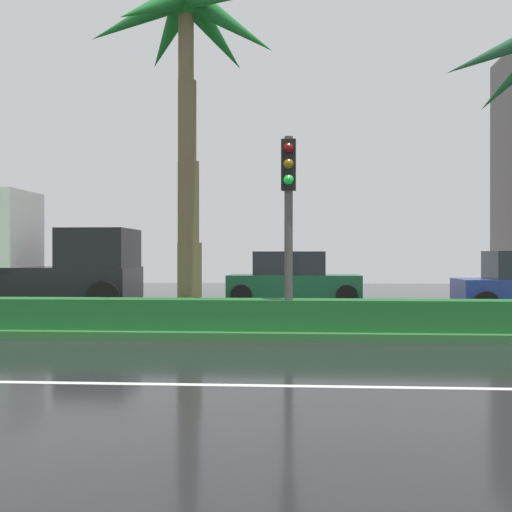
{
  "coord_description": "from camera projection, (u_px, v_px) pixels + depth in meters",
  "views": [
    {
      "loc": [
        2.44,
        -5.9,
        1.63
      ],
      "look_at": [
        1.39,
        9.54,
        1.59
      ],
      "focal_mm": 44.86,
      "sensor_mm": 36.0,
      "label": 1
    }
  ],
  "objects": [
    {
      "name": "median_strip",
      "position": [
        188.0,
        325.0,
        14.04
      ],
      "size": [
        85.5,
        4.0,
        0.15
      ],
      "primitive_type": "cube",
      "color": "#2D6B33",
      "rests_on": "ground_plane"
    },
    {
      "name": "car_in_traffic_leading",
      "position": [
        292.0,
        279.0,
        20.89
      ],
      "size": [
        4.3,
        2.02,
        1.72
      ],
      "color": "#195133",
      "rests_on": "ground_plane"
    },
    {
      "name": "traffic_signal_median_right",
      "position": [
        289.0,
        197.0,
        12.23
      ],
      "size": [
        0.28,
        0.43,
        3.74
      ],
      "color": "#4C4C47",
      "rests_on": "median_strip"
    },
    {
      "name": "median_hedge",
      "position": [
        176.0,
        314.0,
        12.64
      ],
      "size": [
        76.5,
        0.7,
        0.6
      ],
      "color": "#1E6028",
      "rests_on": "median_strip"
    },
    {
      "name": "box_truck_lead",
      "position": [
        22.0,
        257.0,
        18.5
      ],
      "size": [
        6.4,
        2.64,
        3.46
      ],
      "color": "black",
      "rests_on": "ground_plane"
    },
    {
      "name": "near_lane_divider_stripe",
      "position": [
        106.0,
        383.0,
        8.05
      ],
      "size": [
        81.0,
        0.14,
        0.01
      ],
      "primitive_type": "cube",
      "color": "white",
      "rests_on": "ground_plane"
    },
    {
      "name": "ground_plane",
      "position": [
        196.0,
        326.0,
        15.04
      ],
      "size": [
        90.0,
        42.0,
        0.1
      ],
      "primitive_type": "cube",
      "color": "black"
    },
    {
      "name": "palm_tree_centre_left",
      "position": [
        186.0,
        52.0,
        13.61
      ],
      "size": [
        4.16,
        3.87,
        7.46
      ],
      "color": "brown",
      "rests_on": "median_strip"
    }
  ]
}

